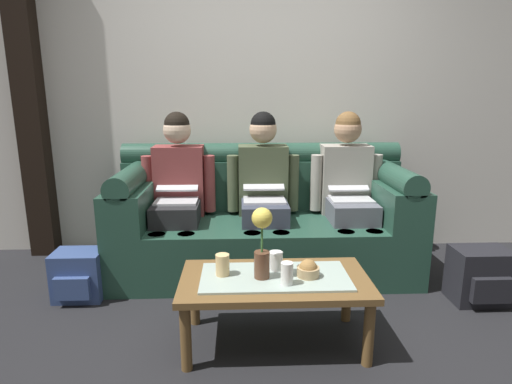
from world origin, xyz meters
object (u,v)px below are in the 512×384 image
(person_left, at_px, (178,187))
(cup_near_right, at_px, (287,273))
(backpack_right, at_px, (480,276))
(cup_near_left, at_px, (223,265))
(person_middle, at_px, (264,187))
(backpack_left, at_px, (79,275))
(person_right, at_px, (348,186))
(flower_vase, at_px, (262,239))
(cup_far_center, at_px, (276,261))
(snack_bowl, at_px, (308,270))
(couch, at_px, (263,223))
(coffee_table, at_px, (275,286))

(person_left, height_order, cup_near_right, person_left)
(backpack_right, bearing_deg, cup_near_left, -166.62)
(person_middle, xyz_separation_m, backpack_left, (-1.27, -0.47, -0.50))
(person_right, height_order, cup_near_right, person_right)
(backpack_right, bearing_deg, cup_near_right, -158.66)
(cup_near_right, bearing_deg, backpack_right, 21.34)
(person_middle, xyz_separation_m, cup_near_left, (-0.28, -1.03, -0.20))
(flower_vase, relative_size, cup_far_center, 3.73)
(person_right, height_order, cup_near_left, person_right)
(person_right, relative_size, snack_bowl, 10.11)
(person_middle, bearing_deg, cup_far_center, -89.30)
(person_middle, height_order, cup_near_right, person_middle)
(cup_near_right, bearing_deg, cup_far_center, 102.45)
(person_right, xyz_separation_m, cup_near_right, (-0.60, -1.15, -0.20))
(couch, height_order, coffee_table, couch)
(couch, xyz_separation_m, person_right, (0.65, -0.00, 0.29))
(flower_vase, height_order, backpack_right, flower_vase)
(person_left, distance_m, backpack_right, 2.20)
(person_right, bearing_deg, snack_bowl, -114.16)
(snack_bowl, relative_size, cup_near_right, 1.03)
(couch, relative_size, person_middle, 1.83)
(person_right, relative_size, backpack_right, 3.35)
(backpack_left, bearing_deg, person_middle, 20.28)
(cup_near_right, relative_size, backpack_left, 0.36)
(cup_near_right, xyz_separation_m, backpack_right, (1.34, 0.53, -0.28))
(person_middle, distance_m, person_right, 0.65)
(person_left, xyz_separation_m, person_right, (1.31, 0.00, -0.00))
(couch, relative_size, person_left, 1.83)
(couch, distance_m, snack_bowl, 1.08)
(person_left, bearing_deg, flower_vase, -61.37)
(cup_near_left, distance_m, cup_far_center, 0.30)
(backpack_left, bearing_deg, backpack_right, -3.38)
(snack_bowl, height_order, backpack_left, snack_bowl)
(backpack_right, bearing_deg, cup_far_center, -166.25)
(coffee_table, height_order, cup_near_left, cup_near_left)
(person_middle, xyz_separation_m, snack_bowl, (0.18, -1.06, -0.22))
(coffee_table, xyz_separation_m, snack_bowl, (0.18, -0.01, 0.09))
(backpack_right, bearing_deg, backpack_left, 176.62)
(person_middle, xyz_separation_m, flower_vase, (-0.07, -1.07, -0.04))
(couch, xyz_separation_m, backpack_left, (-1.27, -0.47, -0.21))
(couch, height_order, person_right, person_right)
(flower_vase, bearing_deg, person_right, 55.83)
(person_left, bearing_deg, cup_near_right, -58.48)
(person_left, height_order, person_middle, same)
(flower_vase, height_order, backpack_left, flower_vase)
(couch, bearing_deg, snack_bowl, -80.53)
(person_right, height_order, snack_bowl, person_right)
(couch, distance_m, backpack_left, 1.37)
(coffee_table, xyz_separation_m, backpack_left, (-1.27, 0.58, -0.18))
(cup_near_right, bearing_deg, coffee_table, 116.92)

